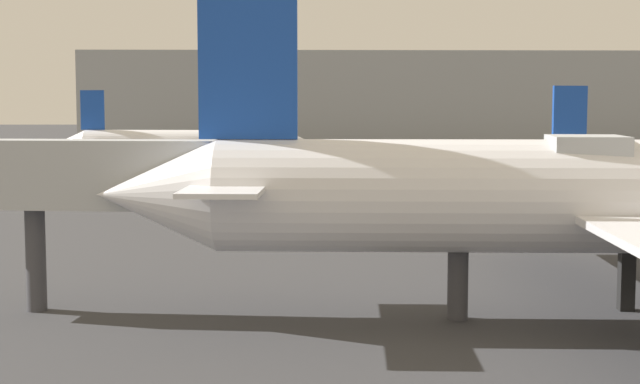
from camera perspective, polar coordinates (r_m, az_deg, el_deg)
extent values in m
cone|color=white|center=(31.99, -9.81, -0.17)|extent=(4.34, 3.99, 3.74)
cube|color=white|center=(31.53, -5.25, 0.49)|extent=(2.97, 8.70, 0.16)
cube|color=#1947B2|center=(31.42, -4.39, 9.27)|extent=(3.27, 0.51, 6.65)
cylinder|color=#4C4C54|center=(38.77, 17.89, -0.50)|extent=(3.17, 2.02, 1.83)
cube|color=black|center=(35.15, 18.03, -4.91)|extent=(0.54, 0.54, 2.39)
cone|color=silver|center=(68.44, 13.19, 1.65)|extent=(3.23, 3.04, 2.48)
cube|color=silver|center=(69.28, 14.49, 1.87)|extent=(3.50, 7.18, 0.13)
cube|color=#1947B2|center=(69.37, 14.85, 4.46)|extent=(2.62, 0.84, 4.28)
cylinder|color=white|center=(96.91, -8.18, 2.93)|extent=(20.63, 4.66, 2.71)
cone|color=white|center=(95.17, -1.25, 2.94)|extent=(3.22, 2.98, 2.71)
cone|color=white|center=(100.01, -14.77, 2.88)|extent=(3.22, 2.98, 2.71)
cube|color=white|center=(97.15, -8.77, 2.69)|extent=(5.28, 20.80, 0.18)
cube|color=white|center=(99.42, -13.75, 3.05)|extent=(2.42, 6.52, 0.12)
cube|color=#1947B2|center=(99.24, -13.58, 4.84)|extent=(2.44, 0.46, 4.03)
cylinder|color=#4C4C54|center=(100.85, -7.94, 2.72)|extent=(2.40, 1.58, 1.37)
cylinder|color=#4C4C54|center=(93.21, -8.92, 2.49)|extent=(2.40, 1.58, 1.37)
cube|color=black|center=(95.89, -4.33, 1.59)|extent=(0.41, 0.41, 1.83)
cube|color=black|center=(98.73, -8.56, 1.66)|extent=(0.41, 0.41, 1.83)
cube|color=black|center=(95.78, -8.95, 1.53)|extent=(0.41, 0.41, 1.83)
cube|color=#B2B7BC|center=(32.35, -4.74, 1.00)|extent=(21.10, 4.10, 2.40)
cube|color=#B2B7BC|center=(32.42, 15.78, 0.82)|extent=(2.72, 3.07, 2.80)
cylinder|color=#3F3F44|center=(32.29, 8.34, -4.46)|extent=(0.70, 0.70, 3.65)
cylinder|color=#3F3F44|center=(34.75, -16.79, -3.93)|extent=(0.70, 0.70, 3.65)
cube|color=#999EA3|center=(153.00, 4.03, 5.51)|extent=(94.56, 21.13, 15.09)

